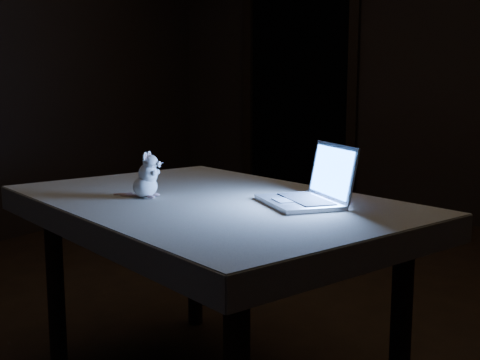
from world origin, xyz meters
The scene contains 7 objects.
floor centered at (0.00, 0.00, 0.00)m, with size 5.00×5.00×0.00m, color black.
back_wall centered at (0.00, 2.50, 1.30)m, with size 4.50×0.04×2.60m, color black.
doorway centered at (-1.10, 2.50, 1.06)m, with size 1.06×0.36×2.13m, color black, non-canonical shape.
table centered at (0.10, -0.56, 0.33)m, with size 1.24×0.80×0.66m, color black, non-canonical shape.
tablecloth centered at (0.11, -0.59, 0.63)m, with size 1.32×0.88×0.08m, color beige, non-canonical shape.
laptop centered at (0.39, -0.50, 0.76)m, with size 0.27×0.24×0.18m, color #B2B1B7, non-canonical shape.
plush_mouse centered at (-0.08, -0.66, 0.74)m, with size 0.11×0.11×0.15m, color white, non-canonical shape.
Camera 1 is at (1.19, -2.12, 1.03)m, focal length 45.00 mm.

